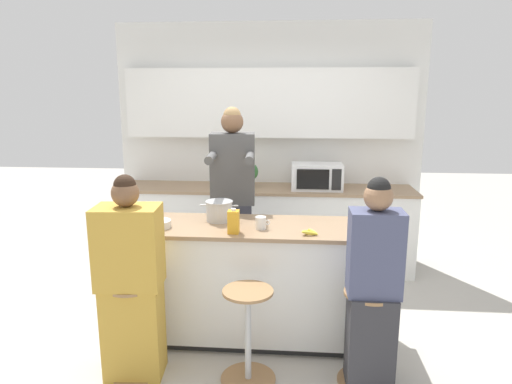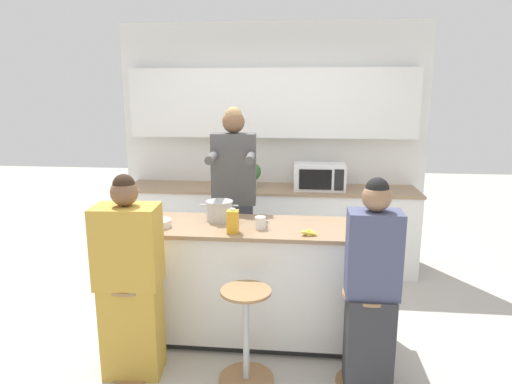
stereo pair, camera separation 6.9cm
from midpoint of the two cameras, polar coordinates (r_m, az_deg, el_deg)
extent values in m
plane|color=#B2ADA3|center=(3.91, -0.61, -17.49)|extent=(16.00, 16.00, 0.00)
cube|color=silver|center=(5.26, 1.24, 5.90)|extent=(3.44, 0.06, 2.70)
cube|color=white|center=(5.12, 1.19, 11.04)|extent=(3.17, 0.16, 0.75)
cube|color=white|center=(5.13, 0.96, -4.63)|extent=(3.17, 0.57, 0.89)
cube|color=#937556|center=(5.01, 0.98, 0.40)|extent=(3.20, 0.60, 0.03)
cube|color=black|center=(3.89, -0.62, -17.10)|extent=(1.88, 0.53, 0.06)
cube|color=white|center=(3.69, -0.63, -10.96)|extent=(1.96, 0.61, 0.85)
cube|color=#937556|center=(3.54, -0.65, -4.42)|extent=(2.00, 0.65, 0.03)
cylinder|color=#997047|center=(3.59, -15.25, -20.72)|extent=(0.38, 0.38, 0.01)
cylinder|color=#B7BABC|center=(3.43, -15.57, -16.19)|extent=(0.04, 0.04, 0.63)
cylinder|color=#997047|center=(3.29, -15.90, -11.20)|extent=(0.34, 0.34, 0.02)
cylinder|color=#997047|center=(3.41, -1.61, -22.27)|extent=(0.38, 0.38, 0.01)
cylinder|color=#B7BABC|center=(3.24, -1.64, -17.56)|extent=(0.04, 0.04, 0.63)
cylinder|color=#997047|center=(3.09, -1.68, -12.33)|extent=(0.34, 0.34, 0.02)
cylinder|color=#997047|center=(3.46, 12.85, -22.05)|extent=(0.38, 0.38, 0.01)
cylinder|color=#B7BABC|center=(3.29, 13.13, -17.39)|extent=(0.04, 0.04, 0.63)
cylinder|color=#997047|center=(3.14, 13.43, -12.23)|extent=(0.34, 0.34, 0.02)
cube|color=#383842|center=(4.27, -3.28, -7.70)|extent=(0.35, 0.24, 0.96)
cube|color=#4C4C4C|center=(4.06, -3.42, 2.92)|extent=(0.40, 0.25, 0.63)
cylinder|color=#4C4C4C|center=(3.78, -6.18, 4.28)|extent=(0.09, 0.35, 0.07)
cylinder|color=#4C4C4C|center=(3.75, -1.32, 4.29)|extent=(0.09, 0.35, 0.07)
sphere|color=brown|center=(4.01, -3.50, 8.74)|extent=(0.21, 0.21, 0.20)
sphere|color=#A37F51|center=(4.01, -3.51, 9.52)|extent=(0.16, 0.16, 0.15)
cube|color=gold|center=(3.41, -15.61, -16.30)|extent=(0.41, 0.29, 0.67)
cube|color=gold|center=(3.17, -16.24, -6.59)|extent=(0.44, 0.32, 0.55)
sphere|color=brown|center=(3.08, -16.65, -0.13)|extent=(0.19, 0.19, 0.18)
sphere|color=black|center=(3.07, -16.71, 0.78)|extent=(0.15, 0.15, 0.14)
cube|color=#333338|center=(3.26, 13.43, -17.60)|extent=(0.30, 0.26, 0.67)
cube|color=#474C6B|center=(3.01, 14.02, -7.43)|extent=(0.34, 0.22, 0.56)
sphere|color=#936B4C|center=(2.91, 14.40, -0.55)|extent=(0.18, 0.18, 0.18)
sphere|color=black|center=(2.90, 14.45, 0.42)|extent=(0.15, 0.15, 0.15)
cylinder|color=#B7BABC|center=(3.65, -5.15, -2.43)|extent=(0.21, 0.21, 0.15)
cylinder|color=#B7BABC|center=(3.63, -5.18, -1.20)|extent=(0.22, 0.22, 0.01)
cylinder|color=#B7BABC|center=(3.66, -7.14, -1.64)|extent=(0.05, 0.01, 0.01)
cylinder|color=#B7BABC|center=(3.62, -3.18, -1.73)|extent=(0.05, 0.01, 0.01)
cylinder|color=silver|center=(3.56, -12.78, -3.92)|extent=(0.21, 0.21, 0.06)
cylinder|color=white|center=(3.43, 0.00, -3.88)|extent=(0.08, 0.08, 0.10)
torus|color=white|center=(3.42, 0.88, -3.83)|extent=(0.04, 0.01, 0.04)
ellipsoid|color=yellow|center=(3.30, 6.09, -5.13)|extent=(0.10, 0.04, 0.04)
ellipsoid|color=yellow|center=(3.32, 5.63, -4.97)|extent=(0.08, 0.10, 0.04)
ellipsoid|color=yellow|center=(3.32, 6.53, -4.98)|extent=(0.09, 0.09, 0.04)
cube|color=gold|center=(3.33, -3.43, -3.75)|extent=(0.08, 0.08, 0.17)
cylinder|color=white|center=(3.30, -3.45, -2.21)|extent=(0.04, 0.04, 0.02)
cube|color=white|center=(4.94, 7.21, 1.94)|extent=(0.54, 0.33, 0.28)
cube|color=black|center=(4.77, 6.71, 1.58)|extent=(0.34, 0.01, 0.21)
cube|color=black|center=(4.79, 9.63, 1.53)|extent=(0.10, 0.01, 0.22)
cylinder|color=beige|center=(5.01, -1.25, 1.10)|extent=(0.11, 0.11, 0.09)
sphere|color=#336633|center=(4.99, -1.25, 2.56)|extent=(0.20, 0.20, 0.20)
camera|label=1|loc=(0.03, -90.56, -0.12)|focal=32.00mm
camera|label=2|loc=(0.03, 89.44, 0.12)|focal=32.00mm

